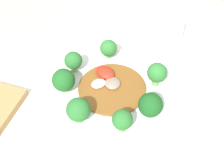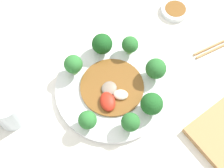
{
  "view_description": "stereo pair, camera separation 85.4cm",
  "coord_description": "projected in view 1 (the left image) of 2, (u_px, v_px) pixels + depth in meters",
  "views": [
    {
      "loc": [
        -0.4,
        -0.29,
        1.31
      ],
      "look_at": [
        0.01,
        0.01,
        0.74
      ],
      "focal_mm": 50.0,
      "sensor_mm": 36.0,
      "label": 1
    },
    {
      "loc": [
        0.13,
        0.36,
        1.46
      ],
      "look_at": [
        0.01,
        0.01,
        0.74
      ],
      "focal_mm": 50.0,
      "sensor_mm": 36.0,
      "label": 2
    }
  ],
  "objects": [
    {
      "name": "broccoli_north",
      "position": [
        73.0,
        61.0,
        0.8
      ],
      "size": [
        0.05,
        0.05,
        0.06
      ],
      "color": "#89B76B",
      "rests_on": "plate"
    },
    {
      "name": "plate",
      "position": [
        112.0,
        91.0,
        0.79
      ],
      "size": [
        0.3,
        0.3,
        0.02
      ],
      "color": "silver",
      "rests_on": "table"
    },
    {
      "name": "broccoli_west",
      "position": [
        78.0,
        110.0,
        0.69
      ],
      "size": [
        0.05,
        0.05,
        0.07
      ],
      "color": "#70A356",
      "rests_on": "plate"
    },
    {
      "name": "drinking_glass",
      "position": [
        170.0,
        28.0,
        0.9
      ],
      "size": [
        0.08,
        0.08,
        0.09
      ],
      "color": "silver",
      "rests_on": "table"
    },
    {
      "name": "broccoli_northeast",
      "position": [
        108.0,
        48.0,
        0.84
      ],
      "size": [
        0.05,
        0.05,
        0.06
      ],
      "color": "#70A356",
      "rests_on": "plate"
    },
    {
      "name": "broccoli_southwest",
      "position": [
        122.0,
        120.0,
        0.67
      ],
      "size": [
        0.05,
        0.05,
        0.06
      ],
      "color": "#70A356",
      "rests_on": "plate"
    },
    {
      "name": "stirfry_center",
      "position": [
        110.0,
        85.0,
        0.78
      ],
      "size": [
        0.17,
        0.17,
        0.02
      ],
      "color": "brown",
      "rests_on": "plate"
    },
    {
      "name": "broccoli_northwest",
      "position": [
        64.0,
        80.0,
        0.75
      ],
      "size": [
        0.06,
        0.06,
        0.07
      ],
      "color": "#89B76B",
      "rests_on": "plate"
    },
    {
      "name": "broccoli_south",
      "position": [
        152.0,
        104.0,
        0.7
      ],
      "size": [
        0.06,
        0.06,
        0.07
      ],
      "color": "#89B76B",
      "rests_on": "plate"
    },
    {
      "name": "broccoli_southeast",
      "position": [
        157.0,
        73.0,
        0.76
      ],
      "size": [
        0.05,
        0.05,
        0.07
      ],
      "color": "#70A356",
      "rests_on": "plate"
    },
    {
      "name": "table",
      "position": [
        113.0,
        166.0,
        1.04
      ],
      "size": [
        1.06,
        0.7,
        0.7
      ],
      "color": "silver",
      "rests_on": "ground_plane"
    }
  ]
}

